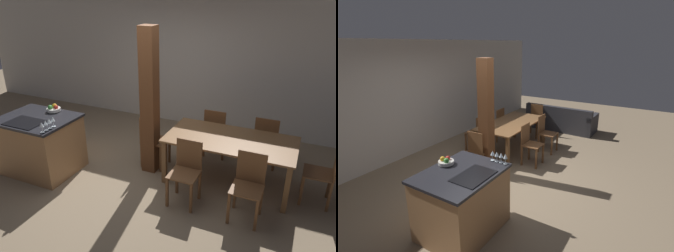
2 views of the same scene
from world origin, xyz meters
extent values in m
plane|color=#847056|center=(0.00, 0.00, 0.00)|extent=(16.00, 16.00, 0.00)
cube|color=beige|center=(0.00, 2.57, 1.35)|extent=(11.20, 0.08, 2.70)
cube|color=#9E7047|center=(-1.45, -0.34, 0.45)|extent=(1.14, 0.90, 0.90)
cube|color=#232328|center=(-1.45, -0.34, 0.92)|extent=(1.18, 0.94, 0.04)
cube|color=black|center=(-1.45, -0.57, 0.94)|extent=(0.56, 0.40, 0.01)
cylinder|color=silver|center=(-1.39, -0.01, 0.97)|extent=(0.23, 0.23, 0.05)
sphere|color=red|center=(-1.34, 0.00, 1.02)|extent=(0.07, 0.07, 0.07)
sphere|color=gold|center=(-1.40, 0.04, 1.02)|extent=(0.08, 0.08, 0.08)
sphere|color=#3D8E38|center=(-1.42, -0.05, 1.02)|extent=(0.08, 0.08, 0.08)
cylinder|color=silver|center=(-0.93, -0.74, 0.95)|extent=(0.06, 0.06, 0.00)
cylinder|color=silver|center=(-0.93, -0.74, 0.99)|extent=(0.01, 0.01, 0.08)
cone|color=silver|center=(-0.93, -0.74, 1.07)|extent=(0.06, 0.06, 0.07)
cylinder|color=silver|center=(-0.93, -0.66, 0.95)|extent=(0.06, 0.06, 0.00)
cylinder|color=silver|center=(-0.93, -0.66, 0.99)|extent=(0.01, 0.01, 0.08)
cone|color=silver|center=(-0.93, -0.66, 1.07)|extent=(0.06, 0.06, 0.07)
cylinder|color=silver|center=(-0.93, -0.59, 0.95)|extent=(0.06, 0.06, 0.00)
cylinder|color=silver|center=(-0.93, -0.59, 0.99)|extent=(0.01, 0.01, 0.08)
cone|color=silver|center=(-0.93, -0.59, 1.07)|extent=(0.06, 0.06, 0.07)
cylinder|color=silver|center=(-0.93, -0.51, 0.95)|extent=(0.06, 0.06, 0.00)
cylinder|color=silver|center=(-0.93, -0.51, 0.99)|extent=(0.01, 0.01, 0.08)
cone|color=silver|center=(-0.93, -0.51, 1.07)|extent=(0.06, 0.06, 0.07)
cube|color=brown|center=(1.47, 0.57, 0.73)|extent=(1.93, 1.00, 0.03)
cube|color=brown|center=(0.57, 0.14, 0.36)|extent=(0.07, 0.07, 0.72)
cube|color=brown|center=(2.37, 0.14, 0.36)|extent=(0.07, 0.07, 0.72)
cube|color=brown|center=(0.57, 1.01, 0.36)|extent=(0.07, 0.07, 0.72)
cube|color=brown|center=(2.37, 1.01, 0.36)|extent=(0.07, 0.07, 0.72)
cube|color=brown|center=(1.04, -0.23, 0.47)|extent=(0.40, 0.40, 0.02)
cube|color=brown|center=(1.04, -0.04, 0.70)|extent=(0.38, 0.02, 0.43)
cube|color=brown|center=(0.86, -0.40, 0.23)|extent=(0.04, 0.04, 0.46)
cube|color=brown|center=(1.21, -0.40, 0.23)|extent=(0.04, 0.04, 0.46)
cube|color=brown|center=(0.86, -0.05, 0.23)|extent=(0.04, 0.04, 0.46)
cube|color=brown|center=(1.21, -0.05, 0.23)|extent=(0.04, 0.04, 0.46)
cube|color=brown|center=(1.90, -0.23, 0.47)|extent=(0.40, 0.40, 0.02)
cube|color=brown|center=(1.90, -0.04, 0.70)|extent=(0.38, 0.02, 0.43)
cube|color=brown|center=(1.73, -0.40, 0.23)|extent=(0.04, 0.04, 0.46)
cube|color=brown|center=(2.08, -0.40, 0.23)|extent=(0.04, 0.04, 0.46)
cube|color=brown|center=(1.73, -0.05, 0.23)|extent=(0.04, 0.04, 0.46)
cube|color=brown|center=(2.08, -0.05, 0.23)|extent=(0.04, 0.04, 0.46)
cube|color=brown|center=(1.04, 1.37, 0.47)|extent=(0.40, 0.40, 0.02)
cube|color=brown|center=(1.04, 1.18, 0.70)|extent=(0.38, 0.02, 0.43)
cube|color=brown|center=(1.21, 1.55, 0.23)|extent=(0.04, 0.04, 0.46)
cube|color=brown|center=(0.86, 1.55, 0.23)|extent=(0.04, 0.04, 0.46)
cube|color=brown|center=(1.21, 1.20, 0.23)|extent=(0.04, 0.04, 0.46)
cube|color=brown|center=(0.86, 1.20, 0.23)|extent=(0.04, 0.04, 0.46)
cube|color=brown|center=(1.90, 1.37, 0.47)|extent=(0.40, 0.40, 0.02)
cube|color=brown|center=(1.90, 1.18, 0.70)|extent=(0.38, 0.02, 0.43)
cube|color=brown|center=(2.08, 1.55, 0.23)|extent=(0.04, 0.04, 0.46)
cube|color=brown|center=(1.73, 1.55, 0.23)|extent=(0.04, 0.04, 0.46)
cube|color=brown|center=(2.08, 1.20, 0.23)|extent=(0.04, 0.04, 0.46)
cube|color=brown|center=(1.73, 1.20, 0.23)|extent=(0.04, 0.04, 0.46)
cube|color=brown|center=(0.20, 0.57, 0.47)|extent=(0.40, 0.40, 0.02)
cube|color=brown|center=(0.01, 0.57, 0.70)|extent=(0.02, 0.38, 0.43)
cube|color=brown|center=(0.38, 0.40, 0.23)|extent=(0.04, 0.04, 0.46)
cube|color=brown|center=(0.38, 0.75, 0.23)|extent=(0.04, 0.04, 0.46)
cube|color=brown|center=(0.03, 0.40, 0.23)|extent=(0.04, 0.04, 0.46)
cube|color=brown|center=(0.03, 0.75, 0.23)|extent=(0.04, 0.04, 0.46)
cube|color=brown|center=(2.74, 0.57, 0.47)|extent=(0.40, 0.40, 0.02)
cube|color=brown|center=(2.56, 0.75, 0.23)|extent=(0.04, 0.04, 0.46)
cube|color=brown|center=(2.56, 0.40, 0.23)|extent=(0.04, 0.04, 0.46)
cube|color=brown|center=(2.91, 0.75, 0.23)|extent=(0.04, 0.04, 0.46)
cube|color=brown|center=(2.91, 0.40, 0.23)|extent=(0.04, 0.04, 0.46)
cube|color=brown|center=(0.19, 0.41, 1.18)|extent=(0.24, 0.24, 2.36)
camera|label=1|loc=(2.43, -3.86, 2.90)|focal=35.00mm
camera|label=2|loc=(-3.86, -2.55, 2.62)|focal=28.00mm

